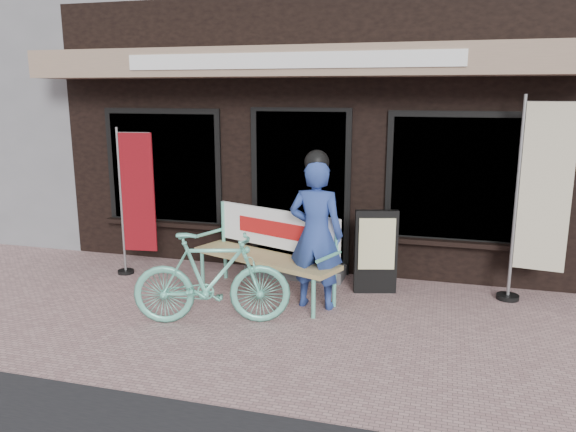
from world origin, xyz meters
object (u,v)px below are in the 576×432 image
(bench, at_px, (270,246))
(nobori_cream, at_px, (540,199))
(person, at_px, (316,232))
(nobori_red, at_px, (135,200))
(bicycle, at_px, (212,278))
(menu_stand, at_px, (376,251))

(bench, height_order, nobori_cream, nobori_cream)
(person, xyz_separation_m, nobori_red, (-2.53, 0.49, 0.13))
(bicycle, height_order, nobori_cream, nobori_cream)
(person, xyz_separation_m, nobori_cream, (2.38, 0.79, 0.35))
(bench, xyz_separation_m, person, (0.61, -0.24, 0.28))
(nobori_red, bearing_deg, bench, -14.05)
(bicycle, relative_size, nobori_red, 0.84)
(person, height_order, bicycle, person)
(nobori_red, bearing_deg, person, -17.68)
(bench, distance_m, person, 0.72)
(person, distance_m, nobori_red, 2.58)
(bicycle, height_order, menu_stand, menu_stand)
(bench, height_order, person, person)
(nobori_cream, relative_size, menu_stand, 2.32)
(person, bearing_deg, bench, 160.44)
(bench, bearing_deg, nobori_red, -166.15)
(person, relative_size, bicycle, 1.09)
(person, distance_m, menu_stand, 0.94)
(person, relative_size, nobori_red, 0.91)
(nobori_cream, bearing_deg, bicycle, -146.75)
(person, bearing_deg, menu_stand, 48.33)
(nobori_cream, xyz_separation_m, menu_stand, (-1.78, -0.16, -0.70))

